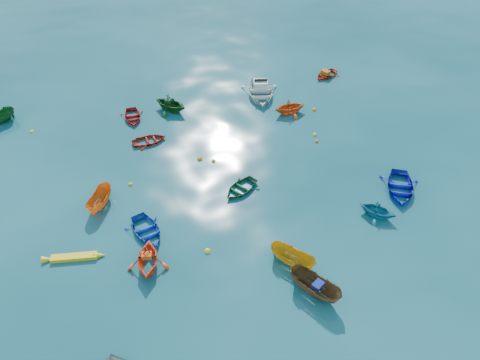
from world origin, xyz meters
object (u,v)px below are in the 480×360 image
object	(u,v)px
dinghy_blue_sw	(147,233)
motorboat_white	(260,95)
kayak_yellow	(75,258)
dinghy_blue_se	(399,190)

from	to	relation	value
dinghy_blue_sw	motorboat_white	bearing A→B (deg)	33.23
dinghy_blue_sw	motorboat_white	distance (m)	18.10
dinghy_blue_sw	kayak_yellow	distance (m)	4.42
kayak_yellow	dinghy_blue_sw	bearing A→B (deg)	-69.26
kayak_yellow	motorboat_white	size ratio (longest dim) A/B	0.72
kayak_yellow	dinghy_blue_se	bearing A→B (deg)	-80.09
kayak_yellow	motorboat_white	xyz separation A→B (m)	(17.27, 13.18, 0.00)
motorboat_white	dinghy_blue_se	bearing A→B (deg)	-57.00
dinghy_blue_sw	motorboat_white	world-z (taller)	motorboat_white
motorboat_white	kayak_yellow	bearing A→B (deg)	-124.55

